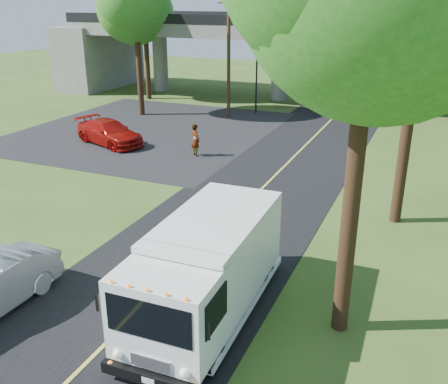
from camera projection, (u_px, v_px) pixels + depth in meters
The scene contains 12 objects.
ground at pixel (150, 301), 15.02m from camera, with size 120.00×120.00×0.00m, color #334C1B.
road at pixel (260, 191), 23.58m from camera, with size 7.00×90.00×0.02m, color black.
parking_lot at pixel (148, 130), 34.48m from camera, with size 16.00×18.00×0.01m, color black.
lane_line at pixel (260, 190), 23.57m from camera, with size 0.12×90.00×0.01m, color gold.
overpass at pixel (351, 50), 40.76m from camera, with size 54.00×10.00×7.30m.
traffic_signal at pixel (257, 72), 38.32m from camera, with size 0.18×0.22×5.20m.
utility_pole at pixel (229, 55), 36.66m from camera, with size 1.60×0.26×9.00m.
tree_left_lot at pixel (137, 7), 35.92m from camera, with size 5.60×5.50×10.50m.
tree_left_far at pixel (145, 11), 42.32m from camera, with size 5.26×5.16×9.89m.
step_van at pixel (207, 267), 13.84m from camera, with size 2.66×6.84×2.85m.
red_sedan at pixel (109, 132), 30.93m from camera, with size 2.07×5.08×1.47m, color #930C09.
pedestrian at pixel (196, 140), 28.51m from camera, with size 0.68×0.45×1.86m, color gray.
Camera 1 is at (7.12, -10.87, 8.52)m, focal length 40.00 mm.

